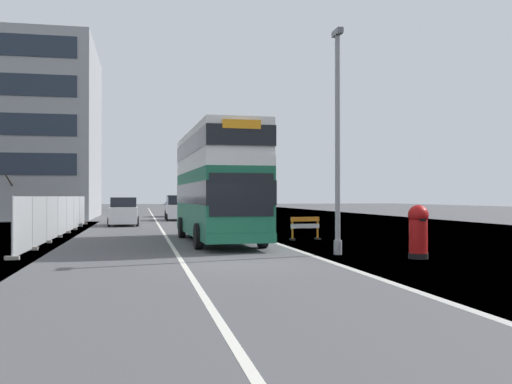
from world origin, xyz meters
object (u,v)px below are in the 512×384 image
object	(u,v)px
lamppost_foreground	(338,148)
car_receding_far	(175,207)
roadworks_barrier	(305,226)
double_decker_bus	(217,183)
car_receding_mid	(178,209)
car_oncoming_near	(124,212)
red_pillar_postbox	(418,229)

from	to	relation	value
lamppost_foreground	car_receding_far	xyz separation A→B (m)	(-3.35, 39.25, -2.68)
lamppost_foreground	car_receding_far	distance (m)	39.49
roadworks_barrier	car_receding_far	world-z (taller)	car_receding_far
double_decker_bus	car_receding_mid	xyz separation A→B (m)	(-0.23, 23.98, -1.65)
roadworks_barrier	car_receding_far	bearing A→B (deg)	97.21
car_receding_far	car_oncoming_near	bearing A→B (deg)	-104.64
lamppost_foreground	car_receding_mid	bearing A→B (deg)	96.80
car_receding_mid	lamppost_foreground	bearing A→B (deg)	-83.20
red_pillar_postbox	lamppost_foreground	bearing A→B (deg)	140.58
lamppost_foreground	roadworks_barrier	xyz separation A→B (m)	(0.77, 6.69, -3.05)
lamppost_foreground	car_receding_mid	distance (m)	30.67
red_pillar_postbox	car_oncoming_near	world-z (taller)	car_oncoming_near
double_decker_bus	lamppost_foreground	world-z (taller)	lamppost_foreground
car_oncoming_near	car_receding_mid	world-z (taller)	car_receding_mid
double_decker_bus	car_receding_mid	size ratio (longest dim) A/B	2.41
double_decker_bus	car_receding_mid	bearing A→B (deg)	90.55
lamppost_foreground	double_decker_bus	bearing A→B (deg)	118.09
red_pillar_postbox	car_receding_far	world-z (taller)	car_receding_far
roadworks_barrier	car_oncoming_near	world-z (taller)	car_oncoming_near
red_pillar_postbox	car_receding_mid	distance (m)	32.60
car_oncoming_near	red_pillar_postbox	bearing A→B (deg)	-67.13
red_pillar_postbox	roadworks_barrier	distance (m)	8.56
car_receding_mid	car_receding_far	bearing A→B (deg)	88.28
red_pillar_postbox	double_decker_bus	bearing A→B (deg)	124.27
red_pillar_postbox	car_receding_mid	bearing A→B (deg)	100.16
double_decker_bus	car_receding_far	xyz separation A→B (m)	(0.04, 32.90, -1.59)
car_oncoming_near	car_receding_far	xyz separation A→B (m)	(4.52, 17.30, 0.08)
car_oncoming_near	car_receding_mid	xyz separation A→B (m)	(4.25, 8.38, 0.02)
lamppost_foreground	car_receding_mid	size ratio (longest dim) A/B	1.72
lamppost_foreground	red_pillar_postbox	distance (m)	3.88
car_oncoming_near	double_decker_bus	bearing A→B (deg)	-73.98
double_decker_bus	red_pillar_postbox	world-z (taller)	double_decker_bus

